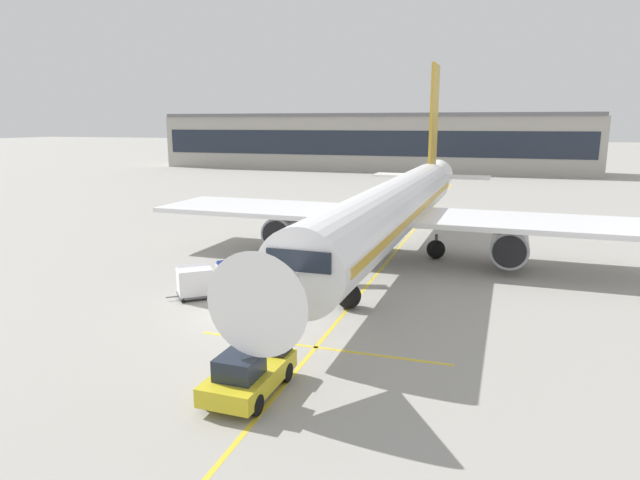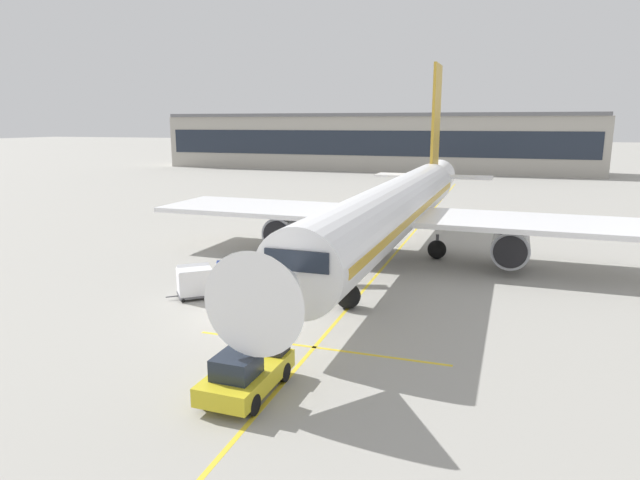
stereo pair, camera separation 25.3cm
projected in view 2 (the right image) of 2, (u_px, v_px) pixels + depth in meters
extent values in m
plane|color=#9E9B93|center=(239.00, 315.00, 29.31)|extent=(600.00, 600.00, 0.00)
cylinder|color=white|center=(393.00, 209.00, 40.04)|extent=(4.73, 37.57, 4.06)
cube|color=gold|center=(393.00, 209.00, 40.04)|extent=(4.75, 36.07, 0.49)
cone|color=white|center=(277.00, 289.00, 20.89)|extent=(3.93, 4.13, 3.86)
cone|color=white|center=(436.00, 177.00, 60.25)|extent=(3.57, 6.55, 3.45)
cube|color=white|center=(276.00, 209.00, 44.21)|extent=(17.94, 7.82, 0.36)
cylinder|color=#93969E|center=(289.00, 229.00, 43.34)|extent=(2.60, 4.92, 2.52)
cylinder|color=black|center=(277.00, 235.00, 41.05)|extent=(2.14, 0.16, 2.14)
cube|color=white|center=(535.00, 223.00, 37.85)|extent=(17.94, 7.82, 0.36)
cylinder|color=#93969E|center=(511.00, 244.00, 37.94)|extent=(2.60, 4.92, 2.52)
cylinder|color=black|center=(510.00, 252.00, 35.64)|extent=(2.14, 0.16, 2.14)
cube|color=gold|center=(436.00, 120.00, 57.47)|extent=(0.36, 4.50, 11.25)
cube|color=white|center=(433.00, 176.00, 58.39)|extent=(12.16, 3.22, 0.20)
cube|color=#1E2633|center=(304.00, 256.00, 23.38)|extent=(2.87, 1.88, 0.89)
cylinder|color=#47474C|center=(348.00, 286.00, 30.21)|extent=(0.22, 0.22, 1.15)
sphere|color=black|center=(348.00, 296.00, 30.33)|extent=(1.41, 1.41, 1.41)
cylinder|color=#47474C|center=(359.00, 236.00, 43.31)|extent=(0.22, 0.22, 1.15)
sphere|color=black|center=(359.00, 244.00, 43.43)|extent=(1.41, 1.41, 1.41)
cylinder|color=#47474C|center=(437.00, 242.00, 41.31)|extent=(0.22, 0.22, 1.15)
sphere|color=black|center=(437.00, 249.00, 41.43)|extent=(1.41, 1.41, 1.41)
cube|color=silver|center=(287.00, 275.00, 35.21)|extent=(3.73, 3.15, 0.44)
cube|color=black|center=(272.00, 266.00, 35.23)|extent=(0.80, 0.79, 0.70)
cylinder|color=#333338|center=(282.00, 265.00, 35.37)|extent=(0.08, 0.08, 0.80)
cube|color=silver|center=(305.00, 254.00, 35.19)|extent=(4.54, 3.27, 2.35)
cube|color=black|center=(305.00, 253.00, 35.18)|extent=(4.34, 3.08, 2.19)
cube|color=#333338|center=(307.00, 254.00, 34.75)|extent=(4.05, 2.53, 2.38)
cube|color=#333338|center=(304.00, 251.00, 35.59)|extent=(4.05, 2.53, 2.38)
cylinder|color=black|center=(308.00, 280.00, 34.82)|extent=(0.58, 0.46, 0.56)
cylinder|color=black|center=(303.00, 274.00, 36.22)|extent=(0.58, 0.46, 0.56)
cylinder|color=black|center=(271.00, 283.00, 34.29)|extent=(0.58, 0.46, 0.56)
cylinder|color=black|center=(267.00, 276.00, 35.69)|extent=(0.58, 0.46, 0.56)
cube|color=#515156|center=(235.00, 289.00, 33.33)|extent=(2.56, 2.51, 0.12)
cylinder|color=#4C4C51|center=(213.00, 291.00, 32.86)|extent=(0.59, 0.50, 0.07)
cube|color=navy|center=(235.00, 276.00, 33.16)|extent=(2.42, 2.37, 1.50)
cube|color=navy|center=(233.00, 266.00, 33.43)|extent=(1.95, 1.81, 0.74)
cube|color=silver|center=(219.00, 277.00, 32.82)|extent=(0.94, 1.13, 1.38)
sphere|color=black|center=(220.00, 288.00, 33.68)|extent=(0.30, 0.30, 0.30)
sphere|color=black|center=(224.00, 294.00, 32.44)|extent=(0.30, 0.30, 0.30)
sphere|color=black|center=(245.00, 285.00, 34.24)|extent=(0.30, 0.30, 0.30)
sphere|color=black|center=(251.00, 291.00, 33.00)|extent=(0.30, 0.30, 0.30)
cube|color=#515156|center=(196.00, 294.00, 32.30)|extent=(2.56, 2.51, 0.12)
cylinder|color=#4C4C51|center=(172.00, 297.00, 31.83)|extent=(0.59, 0.50, 0.07)
cube|color=silver|center=(195.00, 281.00, 32.13)|extent=(2.42, 2.37, 1.50)
cube|color=silver|center=(193.00, 270.00, 32.40)|extent=(1.95, 1.81, 0.74)
cube|color=silver|center=(178.00, 282.00, 31.80)|extent=(0.94, 1.13, 1.38)
sphere|color=black|center=(180.00, 293.00, 32.66)|extent=(0.30, 0.30, 0.30)
sphere|color=black|center=(183.00, 300.00, 31.42)|extent=(0.30, 0.30, 0.30)
sphere|color=black|center=(207.00, 290.00, 33.22)|extent=(0.30, 0.30, 0.30)
sphere|color=black|center=(211.00, 297.00, 31.97)|extent=(0.30, 0.30, 0.30)
cube|color=gold|center=(247.00, 376.00, 20.79)|extent=(2.21, 4.45, 0.70)
cube|color=#1E2633|center=(236.00, 366.00, 19.93)|extent=(1.51, 1.58, 0.80)
cube|color=#28282D|center=(265.00, 348.00, 22.21)|extent=(1.81, 1.01, 0.24)
cylinder|color=black|center=(284.00, 372.00, 21.80)|extent=(0.30, 0.77, 0.76)
cylinder|color=black|center=(242.00, 365.00, 22.42)|extent=(0.30, 0.77, 0.76)
cylinder|color=black|center=(253.00, 404.00, 19.29)|extent=(0.30, 0.77, 0.76)
cylinder|color=black|center=(207.00, 396.00, 19.91)|extent=(0.30, 0.77, 0.76)
cylinder|color=#514C42|center=(225.00, 288.00, 32.70)|extent=(0.15, 0.15, 0.86)
cylinder|color=#514C42|center=(223.00, 289.00, 32.57)|extent=(0.15, 0.15, 0.86)
cube|color=orange|center=(224.00, 277.00, 32.48)|extent=(0.37, 0.44, 0.58)
cube|color=white|center=(225.00, 277.00, 32.40)|extent=(0.15, 0.32, 0.08)
sphere|color=brown|center=(223.00, 270.00, 32.40)|extent=(0.21, 0.21, 0.21)
sphere|color=yellow|center=(223.00, 269.00, 32.38)|extent=(0.23, 0.23, 0.23)
cylinder|color=orange|center=(227.00, 277.00, 32.67)|extent=(0.09, 0.09, 0.56)
cylinder|color=orange|center=(220.00, 278.00, 32.32)|extent=(0.09, 0.09, 0.56)
cylinder|color=#333847|center=(245.00, 284.00, 33.54)|extent=(0.15, 0.15, 0.86)
cylinder|color=#333847|center=(244.00, 283.00, 33.70)|extent=(0.15, 0.15, 0.86)
cube|color=orange|center=(244.00, 272.00, 33.47)|extent=(0.44, 0.44, 0.58)
cube|color=white|center=(242.00, 272.00, 33.42)|extent=(0.25, 0.25, 0.08)
sphere|color=tan|center=(244.00, 266.00, 33.39)|extent=(0.21, 0.21, 0.21)
sphere|color=yellow|center=(244.00, 264.00, 33.37)|extent=(0.23, 0.23, 0.23)
cylinder|color=orange|center=(245.00, 274.00, 33.27)|extent=(0.09, 0.09, 0.56)
cylinder|color=orange|center=(243.00, 272.00, 33.69)|extent=(0.09, 0.09, 0.56)
cube|color=black|center=(288.00, 265.00, 39.54)|extent=(0.59, 0.59, 0.05)
cone|color=orange|center=(288.00, 261.00, 39.47)|extent=(0.47, 0.47, 0.62)
cylinder|color=white|center=(288.00, 260.00, 39.47)|extent=(0.26, 0.26, 0.07)
cube|color=yellow|center=(389.00, 261.00, 40.91)|extent=(0.20, 110.00, 0.01)
cube|color=yellow|center=(318.00, 348.00, 25.09)|extent=(12.00, 0.20, 0.01)
cube|color=#A8A399|center=(372.00, 143.00, 119.74)|extent=(91.81, 14.20, 11.27)
cube|color=#1E2633|center=(364.00, 143.00, 113.05)|extent=(89.05, 0.10, 5.07)
cube|color=slate|center=(371.00, 115.00, 117.17)|extent=(90.89, 12.07, 0.70)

